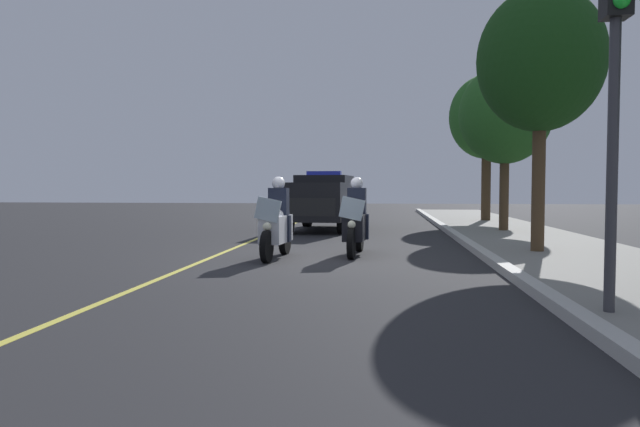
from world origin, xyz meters
TOP-DOWN VIEW (x-y plane):
  - ground_plane at (0.00, 0.00)m, footprint 80.00×80.00m
  - curb_strip at (0.00, 3.55)m, footprint 48.00×0.24m
  - sidewalk_strip at (0.00, 5.45)m, footprint 48.00×3.60m
  - lane_stripe_center at (0.00, -2.21)m, footprint 48.00×0.12m
  - police_motorcycle_lead_left at (0.20, -0.81)m, footprint 2.14×0.61m
  - police_motorcycle_lead_right at (-0.56, 0.82)m, footprint 2.14×0.61m
  - police_suv at (-7.84, -0.65)m, footprint 5.02×2.35m
  - traffic_light at (5.35, 3.95)m, footprint 0.38×0.28m
  - tree_mid_block at (-0.91, 4.78)m, footprint 2.69×2.69m
  - tree_far_back at (-7.03, 5.30)m, footprint 2.93×2.93m
  - tree_behind_suv at (-12.69, 5.71)m, footprint 3.11×3.11m

SIDE VIEW (x-z plane):
  - ground_plane at x=0.00m, z-range 0.00..0.00m
  - lane_stripe_center at x=0.00m, z-range 0.00..0.01m
  - sidewalk_strip at x=0.00m, z-range 0.00..0.10m
  - curb_strip at x=0.00m, z-range 0.00..0.15m
  - police_motorcycle_lead_left at x=0.20m, z-range -0.16..1.56m
  - police_motorcycle_lead_right at x=-0.56m, z-range -0.16..1.56m
  - police_suv at x=-7.84m, z-range 0.04..2.09m
  - traffic_light at x=5.35m, z-range 1.04..5.16m
  - tree_far_back at x=-7.03m, z-range 1.15..6.49m
  - tree_mid_block at x=-0.91m, z-range 1.37..7.06m
  - tree_behind_suv at x=-12.69m, z-range 1.35..7.44m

